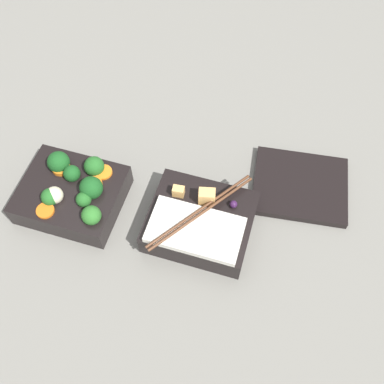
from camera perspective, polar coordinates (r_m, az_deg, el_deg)
ground_plane at (r=0.84m, az=-7.41°, el=-2.84°), size 3.00×3.00×0.00m
bento_tray_vegetable at (r=0.85m, az=-14.90°, el=-0.03°), size 0.18×0.15×0.08m
bento_tray_rice at (r=0.79m, az=1.01°, el=-3.87°), size 0.18×0.19×0.08m
bento_lid at (r=0.88m, az=13.55°, el=0.78°), size 0.19×0.17×0.01m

